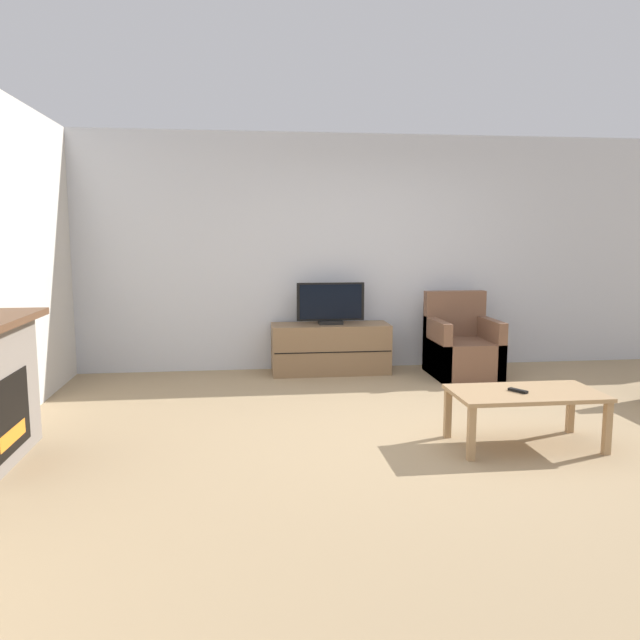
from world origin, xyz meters
TOP-DOWN VIEW (x-y plane):
  - ground_plane at (0.00, 0.00)m, footprint 24.00×24.00m
  - wall_back at (0.00, 2.40)m, footprint 12.00×0.06m
  - tv_stand at (-0.49, 2.10)m, footprint 1.32×0.48m
  - tv at (-0.49, 2.09)m, footprint 0.76×0.18m
  - armchair at (0.95, 1.81)m, footprint 0.70×0.76m
  - coffee_table at (0.60, -0.52)m, footprint 1.09×0.59m
  - remote at (0.53, -0.54)m, footprint 0.11×0.15m

SIDE VIEW (x-z plane):
  - ground_plane at x=0.00m, z-range 0.00..0.00m
  - tv_stand at x=-0.49m, z-range 0.00..0.56m
  - armchair at x=0.95m, z-range -0.16..0.76m
  - coffee_table at x=0.60m, z-range 0.16..0.57m
  - remote at x=0.53m, z-range 0.42..0.44m
  - tv at x=-0.49m, z-range 0.54..1.01m
  - wall_back at x=0.00m, z-range 0.00..2.70m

